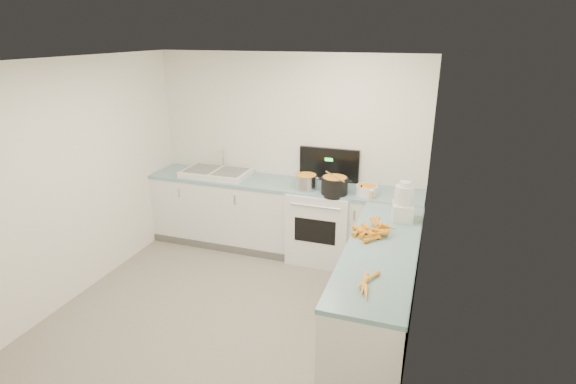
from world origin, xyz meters
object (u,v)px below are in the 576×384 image
(sink, at_px, (216,173))
(spice_jar, at_px, (371,195))
(food_processor, at_px, (403,204))
(stove, at_px, (322,222))
(steel_pot, at_px, (306,183))
(extract_bottle, at_px, (361,192))
(mixing_bowl, at_px, (367,190))
(black_pot, at_px, (334,186))

(sink, distance_m, spice_jar, 2.08)
(food_processor, bearing_deg, stove, 144.95)
(spice_jar, bearing_deg, food_processor, -52.07)
(sink, bearing_deg, food_processor, -16.35)
(steel_pot, height_order, extract_bottle, steel_pot)
(stove, distance_m, extract_bottle, 0.74)
(steel_pot, bearing_deg, spice_jar, -5.91)
(stove, bearing_deg, steel_pot, -144.93)
(sink, height_order, food_processor, food_processor)
(sink, xyz_separation_m, spice_jar, (2.07, -0.22, 0.01))
(stove, xyz_separation_m, spice_jar, (0.62, -0.21, 0.51))
(stove, relative_size, sink, 1.58)
(stove, xyz_separation_m, sink, (-1.45, 0.02, 0.50))
(mixing_bowl, relative_size, spice_jar, 2.78)
(steel_pot, xyz_separation_m, food_processor, (1.18, -0.58, 0.09))
(black_pot, bearing_deg, steel_pot, 172.36)
(black_pot, bearing_deg, sink, 173.36)
(stove, height_order, mixing_bowl, stove)
(mixing_bowl, distance_m, extract_bottle, 0.09)
(mixing_bowl, relative_size, food_processor, 0.62)
(steel_pot, relative_size, extract_bottle, 2.37)
(black_pot, xyz_separation_m, extract_bottle, (0.31, 0.01, -0.03))
(food_processor, bearing_deg, black_pot, 147.20)
(steel_pot, bearing_deg, extract_bottle, -3.65)
(black_pot, bearing_deg, food_processor, -32.80)
(stove, height_order, food_processor, stove)
(steel_pot, bearing_deg, black_pot, -7.64)
(mixing_bowl, distance_m, food_processor, 0.77)
(steel_pot, height_order, black_pot, black_pot)
(sink, height_order, steel_pot, sink)
(sink, height_order, mixing_bowl, sink)
(stove, distance_m, black_pot, 0.61)
(sink, height_order, extract_bottle, sink)
(sink, relative_size, black_pot, 2.79)
(stove, bearing_deg, mixing_bowl, -9.90)
(steel_pot, relative_size, spice_jar, 3.05)
(extract_bottle, relative_size, food_processor, 0.29)
(stove, relative_size, steel_pot, 4.99)
(stove, xyz_separation_m, mixing_bowl, (0.54, -0.09, 0.52))
(steel_pot, distance_m, food_processor, 1.32)
(spice_jar, xyz_separation_m, food_processor, (0.39, -0.50, 0.13))
(stove, xyz_separation_m, food_processor, (1.00, -0.70, 0.64))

